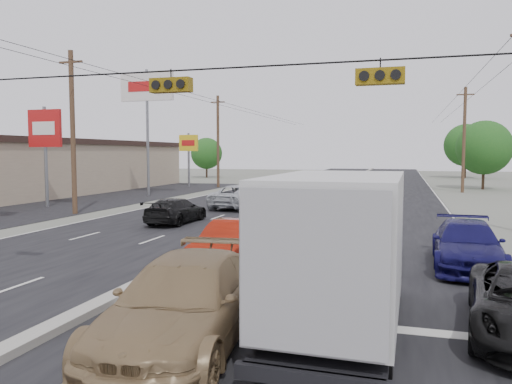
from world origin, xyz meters
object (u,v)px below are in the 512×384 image
Objects in this scene: pole_sign_mid at (45,134)px; oncoming_near at (176,211)px; pole_sign_billboard at (147,94)px; oncoming_far at (241,197)px; utility_pole_right_c at (464,139)px; red_sedan at (234,245)px; queue_car_d at (467,246)px; pole_sign_far at (189,147)px; box_truck at (341,252)px; utility_pole_left_b at (73,131)px; queue_car_a at (282,217)px; queue_car_b at (311,231)px; tan_sedan at (185,304)px; utility_pole_left_c at (218,141)px; tree_right_far at (466,145)px; tree_left_far at (207,153)px; tree_right_mid at (484,148)px.

pole_sign_mid reaches higher than oncoming_near.
pole_sign_billboard is 1.92× the size of oncoming_far.
utility_pole_right_c is 2.15× the size of red_sedan.
pole_sign_billboard reaches higher than queue_car_d.
pole_sign_far is 1.29× the size of red_sedan.
utility_pole_right_c reaches higher than box_truck.
utility_pole_left_b reaches higher than oncoming_far.
queue_car_b is at bearing -60.78° from queue_car_a.
utility_pole_left_b is at bearing 168.44° from queue_car_a.
utility_pole_right_c is 43.84m from tan_sedan.
pole_sign_mid is at bearing -92.60° from pole_sign_far.
tree_right_far is at bearing 46.47° from utility_pole_left_c.
pole_sign_billboard is at bearing -76.81° from tree_left_far.
tree_left_far is at bearing -68.12° from oncoming_near.
utility_pole_left_b reaches higher than tree_right_far.
box_truck reaches higher than red_sedan.
utility_pole_right_c reaches higher than tan_sedan.
pole_sign_billboard is at bearing 127.14° from red_sedan.
tree_right_mid reaches higher than red_sedan.
pole_sign_mid is 1.22× the size of oncoming_far.
queue_car_a is 0.82× the size of oncoming_near.
oncoming_far is at bearing -111.77° from tree_right_far.
utility_pole_left_c is at bearing 112.32° from queue_car_b.
tree_right_mid is at bearing 67.91° from queue_car_b.
utility_pole_left_c is at bearing 116.34° from queue_car_a.
oncoming_far is (-12.70, 14.76, 0.04)m from queue_car_d.
queue_car_b is at bearing 104.72° from box_truck.
red_sedan is (16.21, -23.96, -8.10)m from pole_sign_billboard.
utility_pole_right_c is at bearing 76.36° from red_sedan.
pole_sign_billboard is at bearing -55.08° from oncoming_near.
queue_car_d is at bearing -98.65° from tree_right_mid.
oncoming_near is at bearing -14.09° from utility_pole_left_b.
tan_sedan is 1.26× the size of oncoming_near.
pole_sign_billboard reaches higher than tan_sedan.
tree_right_far reaches higher than red_sedan.
pole_sign_billboard reaches higher than oncoming_near.
utility_pole_left_b is 1.70× the size of tan_sedan.
utility_pole_left_c is 2.14× the size of oncoming_near.
queue_car_b is at bearing -63.07° from utility_pole_left_c.
box_truck reaches higher than oncoming_near.
red_sedan is 11.03m from oncoming_near.
tree_right_far reaches higher than tree_right_mid.
pole_sign_billboard reaches higher than queue_car_a.
queue_car_d is at bearing -42.81° from pole_sign_billboard.
utility_pole_left_c is at bearing 115.03° from box_truck.
tree_right_mid is at bearing -92.29° from tree_right_far.
oncoming_near is at bearing -73.81° from utility_pole_left_c.
pole_sign_mid is 23.03m from queue_car_b.
oncoming_far reaches higher than queue_car_d.
utility_pole_left_c is 41.38m from tree_right_far.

